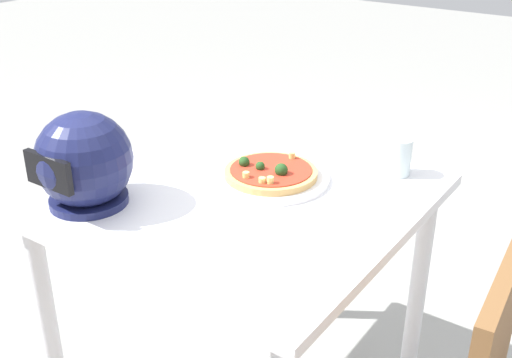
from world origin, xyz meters
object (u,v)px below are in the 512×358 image
motorcycle_helmet (84,162)px  drinking_glass (399,157)px  pizza (270,172)px  dining_table (241,229)px

motorcycle_helmet → drinking_glass: motorcycle_helmet is taller
drinking_glass → pizza: bearing=41.5°
drinking_glass → motorcycle_helmet: bearing=47.1°
motorcycle_helmet → drinking_glass: (-0.56, -0.60, -0.06)m
dining_table → drinking_glass: drinking_glass is taller
dining_table → pizza: (-0.02, -0.10, 0.14)m
motorcycle_helmet → dining_table: bearing=-135.7°
pizza → motorcycle_helmet: motorcycle_helmet is taller
dining_table → pizza: pizza is taller
dining_table → motorcycle_helmet: 0.44m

